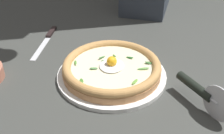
{
  "coord_description": "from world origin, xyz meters",
  "views": [
    {
      "loc": [
        0.56,
        0.1,
        0.44
      ],
      "look_at": [
        -0.05,
        0.0,
        0.03
      ],
      "focal_mm": 42.77,
      "sensor_mm": 36.0,
      "label": 1
    }
  ],
  "objects": [
    {
      "name": "pizza_cutter",
      "position": [
        0.04,
        0.23,
        0.04
      ],
      "size": [
        0.14,
        0.11,
        0.09
      ],
      "color": "silver",
      "rests_on": "ground"
    },
    {
      "name": "pizza_plate",
      "position": [
        -0.05,
        0.0,
        0.01
      ],
      "size": [
        0.31,
        0.31,
        0.01
      ],
      "primitive_type": "cylinder",
      "color": "white",
      "rests_on": "ground"
    },
    {
      "name": "table_knife",
      "position": [
        -0.25,
        -0.26,
        0.0
      ],
      "size": [
        0.23,
        0.03,
        0.01
      ],
      "color": "silver",
      "rests_on": "ground"
    },
    {
      "name": "pizza",
      "position": [
        -0.05,
        0.0,
        0.03
      ],
      "size": [
        0.27,
        0.27,
        0.05
      ],
      "color": "tan",
      "rests_on": "pizza_plate"
    },
    {
      "name": "ground_plane",
      "position": [
        0.0,
        0.0,
        -0.01
      ],
      "size": [
        2.4,
        2.4,
        0.03
      ],
      "primitive_type": "cube",
      "color": "#3C3E3A",
      "rests_on": "ground"
    }
  ]
}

